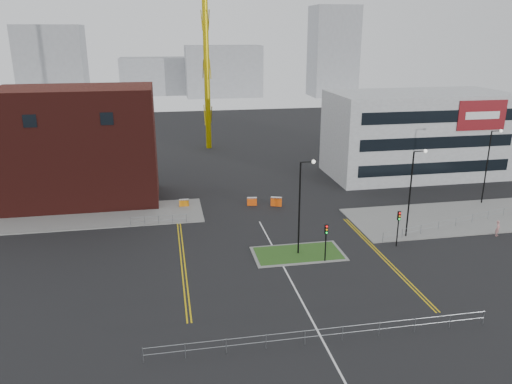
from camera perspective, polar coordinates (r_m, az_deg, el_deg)
The scene contains 28 objects.
ground at distance 40.58m, azimuth 5.07°, elevation -11.98°, with size 200.00×200.00×0.00m, color black.
pavement_left at distance 60.17m, azimuth -19.63°, elevation -2.73°, with size 28.00×8.00×0.12m, color slate.
pavement_right at distance 60.87m, azimuth 21.78°, elevation -2.74°, with size 24.00×10.00×0.12m, color slate.
island_kerb at distance 47.89m, azimuth 4.83°, elevation -7.03°, with size 8.60×4.60×0.08m, color slate.
grass_island at distance 47.88m, azimuth 4.83°, elevation -7.01°, with size 8.00×4.00×0.12m, color #224B19.
brick_building at distance 64.56m, azimuth -22.11°, elevation 4.66°, with size 24.20×10.07×14.24m.
office_block at distance 76.26m, azimuth 17.82°, elevation 6.32°, with size 25.00×12.20×12.00m.
streetlamp_island at distance 45.95m, azimuth 5.27°, elevation -0.92°, with size 1.46×0.36×9.18m.
streetlamp_right_near at distance 52.13m, azimuth 17.47°, elevation 0.60°, with size 1.46×0.36×9.18m.
streetlamp_right_far at distance 65.98m, azimuth 25.10°, elevation 3.25°, with size 1.46×0.36×9.18m.
traffic_light_island at distance 45.66m, azimuth 8.01°, elevation -4.97°, with size 0.28×0.33×3.65m.
traffic_light_right at distance 50.34m, azimuth 15.98°, elevation -3.30°, with size 0.28×0.33×3.65m.
railing_front at distance 35.30m, azimuth 7.79°, elevation -15.60°, with size 24.05×0.05×1.10m.
railing_left at distance 55.34m, azimuth -11.07°, elevation -3.01°, with size 6.05×0.05×1.10m.
railing_right at distance 57.89m, azimuth 21.88°, elevation -3.03°, with size 19.05×5.05×1.10m.
centre_line at distance 42.26m, azimuth 4.33°, elevation -10.66°, with size 0.15×30.00×0.01m, color silver.
yellow_left_a at distance 48.23m, azimuth -8.62°, elevation -7.04°, with size 0.12×24.00×0.01m, color gold.
yellow_left_b at distance 48.23m, azimuth -8.27°, elevation -7.02°, with size 0.12×24.00×0.01m, color gold.
yellow_right_a at distance 48.64m, azimuth 14.08°, elevation -7.18°, with size 0.12×20.00×0.01m, color gold.
yellow_right_b at distance 48.76m, azimuth 14.41°, elevation -7.14°, with size 0.12×20.00×0.01m, color gold.
skyline_a at distance 157.00m, azimuth -22.24°, elevation 13.25°, with size 18.00×12.00×22.00m, color gray.
skyline_b at distance 165.46m, azimuth -3.76°, elevation 13.62°, with size 24.00×12.00×16.00m, color gray.
skyline_c at distance 168.14m, azimuth 8.80°, elevation 15.57°, with size 14.00×12.00×28.00m, color gray.
skyline_d at distance 174.39m, azimuth -10.19°, elevation 12.94°, with size 30.00×12.00×12.00m, color gray.
pedestrian at distance 57.21m, azimuth 25.91°, elevation -3.75°, with size 0.61×0.40×1.67m, color #D48C89.
barrier_left at distance 60.58m, azimuth -8.23°, elevation -1.23°, with size 1.16×0.43×0.96m.
barrier_mid at distance 60.34m, azimuth 2.33°, elevation -1.05°, with size 1.39×0.85×1.11m.
barrier_right at distance 60.53m, azimuth -0.47°, elevation -1.04°, with size 1.22×0.56×0.99m.
Camera 1 is at (-9.88, -33.81, 20.15)m, focal length 35.00 mm.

